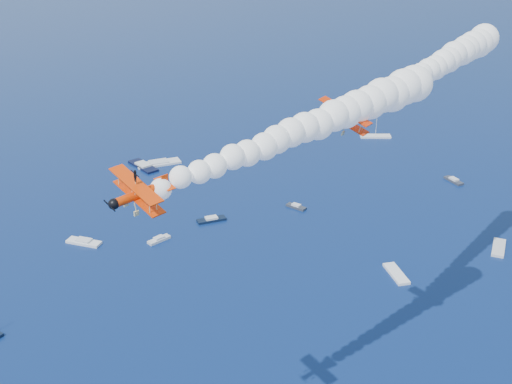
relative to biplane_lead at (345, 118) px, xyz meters
name	(u,v)px	position (x,y,z in m)	size (l,w,h in m)	color
biplane_lead	(345,118)	(0.00, 0.00, 0.00)	(7.85, 8.80, 5.30)	red
biplane_trail	(141,193)	(-34.79, -10.56, -0.76)	(7.99, 8.96, 5.40)	#ED3804
smoke_trail_lead	(428,71)	(24.23, 10.49, 1.98)	(48.83, 24.47, 9.84)	white
smoke_trail_trail	(306,128)	(-9.17, -4.18, 1.22)	(51.29, 17.19, 9.84)	white
spectator_boats	(117,217)	(-15.99, 88.20, -53.93)	(231.08, 193.68, 0.70)	silver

